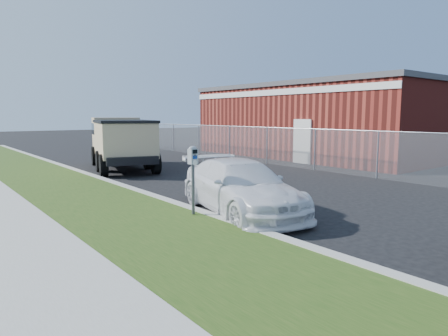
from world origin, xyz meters
TOP-DOWN VIEW (x-y plane):
  - ground at (0.00, 0.00)m, footprint 120.00×120.00m
  - streetside at (-5.57, 2.00)m, footprint 6.12×50.00m
  - chainlink_fence at (6.00, 7.00)m, footprint 0.06×30.06m
  - brick_building at (12.00, 8.00)m, footprint 9.20×14.20m
  - parking_meter at (-2.93, 0.18)m, footprint 0.23×0.17m
  - white_wagon at (-1.61, 0.12)m, footprint 2.79×4.75m
  - dump_truck at (-0.45, 9.76)m, footprint 3.65×6.19m

SIDE VIEW (x-z plane):
  - ground at x=0.00m, z-range 0.00..0.00m
  - streetside at x=-5.57m, z-range -0.01..0.14m
  - white_wagon at x=-1.61m, z-range 0.00..1.29m
  - chainlink_fence at x=6.00m, z-range -13.74..16.26m
  - parking_meter at x=-2.93m, z-range 0.50..2.06m
  - dump_truck at x=-0.45m, z-range 0.14..2.43m
  - brick_building at x=12.00m, z-range 0.04..4.21m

